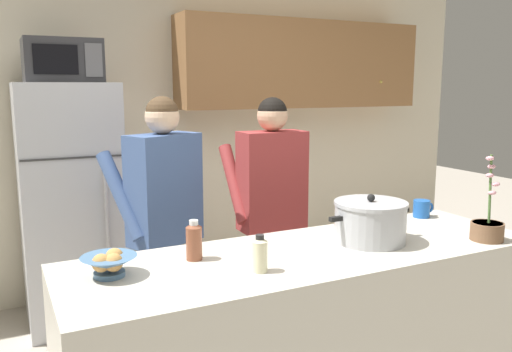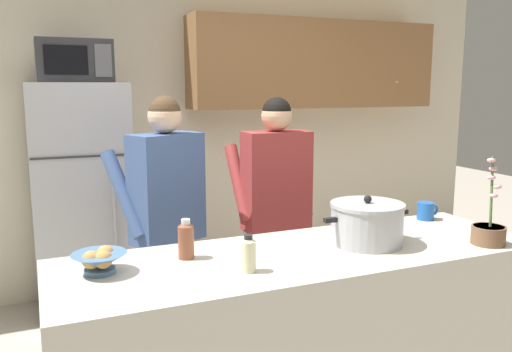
# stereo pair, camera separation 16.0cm
# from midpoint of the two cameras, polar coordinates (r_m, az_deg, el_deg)

# --- Properties ---
(back_wall_unit) EXTENTS (6.00, 0.48, 2.60)m
(back_wall_unit) POSITION_cam_midpoint_polar(r_m,az_deg,el_deg) (4.40, -4.41, 6.85)
(back_wall_unit) COLOR beige
(back_wall_unit) RESTS_ON ground
(kitchen_island) EXTENTS (2.16, 0.68, 0.92)m
(kitchen_island) POSITION_cam_midpoint_polar(r_m,az_deg,el_deg) (2.52, 7.11, -18.20)
(kitchen_island) COLOR beige
(kitchen_island) RESTS_ON ground
(refrigerator) EXTENTS (0.64, 0.68, 1.66)m
(refrigerator) POSITION_cam_midpoint_polar(r_m,az_deg,el_deg) (3.86, -17.24, -2.76)
(refrigerator) COLOR #B7BABF
(refrigerator) RESTS_ON ground
(microwave) EXTENTS (0.48, 0.37, 0.28)m
(microwave) POSITION_cam_midpoint_polar(r_m,az_deg,el_deg) (3.76, -17.96, 11.74)
(microwave) COLOR #2D2D30
(microwave) RESTS_ON refrigerator
(person_near_pot) EXTENTS (0.59, 0.55, 1.58)m
(person_near_pot) POSITION_cam_midpoint_polar(r_m,az_deg,el_deg) (2.98, -8.19, -3.06)
(person_near_pot) COLOR #726656
(person_near_pot) RESTS_ON ground
(person_by_sink) EXTENTS (0.48, 0.41, 1.57)m
(person_by_sink) POSITION_cam_midpoint_polar(r_m,az_deg,el_deg) (3.22, 3.55, -2.20)
(person_by_sink) COLOR #726656
(person_by_sink) RESTS_ON ground
(cooking_pot) EXTENTS (0.45, 0.34, 0.23)m
(cooking_pot) POSITION_cam_midpoint_polar(r_m,az_deg,el_deg) (2.48, 13.69, -4.98)
(cooking_pot) COLOR #ADAFB5
(cooking_pot) RESTS_ON kitchen_island
(coffee_mug) EXTENTS (0.13, 0.09, 0.10)m
(coffee_mug) POSITION_cam_midpoint_polar(r_m,az_deg,el_deg) (3.02, 19.40, -3.60)
(coffee_mug) COLOR #1E59B2
(coffee_mug) RESTS_ON kitchen_island
(bread_bowl) EXTENTS (0.21, 0.21, 0.10)m
(bread_bowl) POSITION_cam_midpoint_polar(r_m,az_deg,el_deg) (2.11, -14.50, -8.90)
(bread_bowl) COLOR #4C7299
(bread_bowl) RESTS_ON kitchen_island
(bottle_near_edge) EXTENTS (0.07, 0.07, 0.17)m
(bottle_near_edge) POSITION_cam_midpoint_polar(r_m,az_deg,el_deg) (2.22, -5.53, -6.85)
(bottle_near_edge) COLOR brown
(bottle_near_edge) RESTS_ON kitchen_island
(bottle_mid_counter) EXTENTS (0.06, 0.06, 0.15)m
(bottle_mid_counter) POSITION_cam_midpoint_polar(r_m,az_deg,el_deg) (2.06, 1.42, -8.42)
(bottle_mid_counter) COLOR beige
(bottle_mid_counter) RESTS_ON kitchen_island
(potted_orchid) EXTENTS (0.15, 0.15, 0.41)m
(potted_orchid) POSITION_cam_midpoint_polar(r_m,az_deg,el_deg) (2.67, 25.50, -5.36)
(potted_orchid) COLOR brown
(potted_orchid) RESTS_ON kitchen_island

